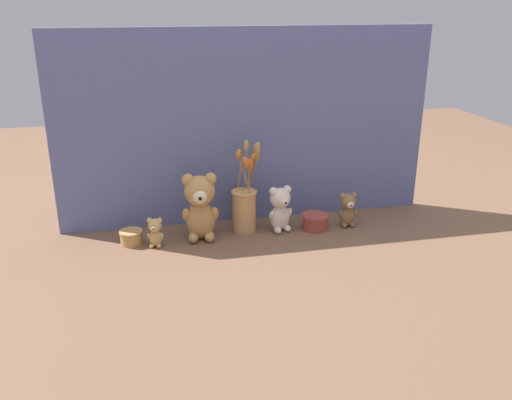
{
  "coord_description": "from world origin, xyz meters",
  "views": [
    {
      "loc": [
        -0.38,
        -1.73,
        0.8
      ],
      "look_at": [
        0.0,
        0.02,
        0.13
      ],
      "focal_mm": 38.0,
      "sensor_mm": 36.0,
      "label": 1
    }
  ],
  "objects_px": {
    "teddy_bear_medium": "(280,208)",
    "decorative_tin_tall": "(315,221)",
    "teddy_bear_large": "(200,205)",
    "teddy_bear_tiny": "(155,232)",
    "flower_vase": "(245,202)",
    "decorative_tin_short": "(131,237)",
    "teddy_bear_small": "(348,209)"
  },
  "relations": [
    {
      "from": "flower_vase",
      "to": "decorative_tin_short",
      "type": "xyz_separation_m",
      "value": [
        -0.41,
        -0.03,
        -0.09
      ]
    },
    {
      "from": "teddy_bear_tiny",
      "to": "flower_vase",
      "type": "height_order",
      "value": "flower_vase"
    },
    {
      "from": "teddy_bear_medium",
      "to": "decorative_tin_short",
      "type": "relative_size",
      "value": 2.12
    },
    {
      "from": "teddy_bear_small",
      "to": "decorative_tin_tall",
      "type": "relative_size",
      "value": 1.34
    },
    {
      "from": "teddy_bear_small",
      "to": "teddy_bear_medium",
      "type": "bearing_deg",
      "value": 176.61
    },
    {
      "from": "teddy_bear_tiny",
      "to": "decorative_tin_tall",
      "type": "bearing_deg",
      "value": 2.82
    },
    {
      "from": "teddy_bear_medium",
      "to": "decorative_tin_short",
      "type": "bearing_deg",
      "value": -179.87
    },
    {
      "from": "teddy_bear_medium",
      "to": "decorative_tin_tall",
      "type": "height_order",
      "value": "teddy_bear_medium"
    },
    {
      "from": "teddy_bear_large",
      "to": "teddy_bear_small",
      "type": "distance_m",
      "value": 0.55
    },
    {
      "from": "teddy_bear_small",
      "to": "teddy_bear_large",
      "type": "bearing_deg",
      "value": 179.44
    },
    {
      "from": "teddy_bear_medium",
      "to": "decorative_tin_short",
      "type": "distance_m",
      "value": 0.53
    },
    {
      "from": "flower_vase",
      "to": "decorative_tin_tall",
      "type": "height_order",
      "value": "flower_vase"
    },
    {
      "from": "teddy_bear_medium",
      "to": "teddy_bear_tiny",
      "type": "xyz_separation_m",
      "value": [
        -0.45,
        -0.04,
        -0.03
      ]
    },
    {
      "from": "teddy_bear_small",
      "to": "flower_vase",
      "type": "relative_size",
      "value": 0.39
    },
    {
      "from": "decorative_tin_tall",
      "to": "decorative_tin_short",
      "type": "distance_m",
      "value": 0.66
    },
    {
      "from": "teddy_bear_large",
      "to": "teddy_bear_tiny",
      "type": "distance_m",
      "value": 0.18
    },
    {
      "from": "teddy_bear_large",
      "to": "teddy_bear_medium",
      "type": "distance_m",
      "value": 0.29
    },
    {
      "from": "teddy_bear_tiny",
      "to": "decorative_tin_short",
      "type": "distance_m",
      "value": 0.1
    },
    {
      "from": "teddy_bear_small",
      "to": "teddy_bear_tiny",
      "type": "height_order",
      "value": "teddy_bear_small"
    },
    {
      "from": "teddy_bear_tiny",
      "to": "teddy_bear_large",
      "type": "bearing_deg",
      "value": 11.3
    },
    {
      "from": "teddy_bear_large",
      "to": "teddy_bear_tiny",
      "type": "xyz_separation_m",
      "value": [
        -0.16,
        -0.03,
        -0.07
      ]
    },
    {
      "from": "teddy_bear_large",
      "to": "decorative_tin_short",
      "type": "xyz_separation_m",
      "value": [
        -0.24,
        0.01,
        -0.1
      ]
    },
    {
      "from": "teddy_bear_medium",
      "to": "decorative_tin_tall",
      "type": "bearing_deg",
      "value": -5.77
    },
    {
      "from": "teddy_bear_medium",
      "to": "teddy_bear_tiny",
      "type": "height_order",
      "value": "teddy_bear_medium"
    },
    {
      "from": "teddy_bear_medium",
      "to": "decorative_tin_tall",
      "type": "xyz_separation_m",
      "value": [
        0.13,
        -0.01,
        -0.06
      ]
    },
    {
      "from": "decorative_tin_tall",
      "to": "decorative_tin_short",
      "type": "height_order",
      "value": "decorative_tin_tall"
    },
    {
      "from": "flower_vase",
      "to": "decorative_tin_tall",
      "type": "distance_m",
      "value": 0.27
    },
    {
      "from": "decorative_tin_tall",
      "to": "teddy_bear_medium",
      "type": "bearing_deg",
      "value": 174.23
    },
    {
      "from": "teddy_bear_medium",
      "to": "flower_vase",
      "type": "xyz_separation_m",
      "value": [
        -0.12,
        0.03,
        0.02
      ]
    },
    {
      "from": "decorative_tin_short",
      "to": "teddy_bear_medium",
      "type": "bearing_deg",
      "value": 0.13
    },
    {
      "from": "teddy_bear_medium",
      "to": "decorative_tin_short",
      "type": "xyz_separation_m",
      "value": [
        -0.53,
        -0.0,
        -0.06
      ]
    },
    {
      "from": "decorative_tin_tall",
      "to": "teddy_bear_small",
      "type": "bearing_deg",
      "value": -0.91
    }
  ]
}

